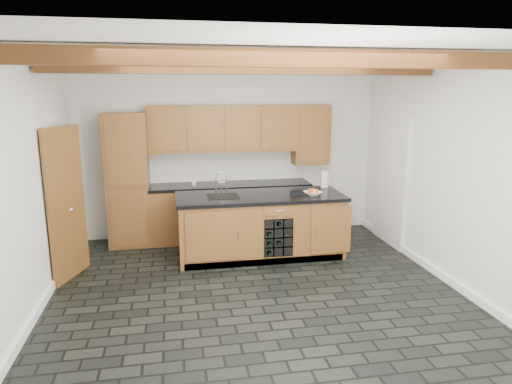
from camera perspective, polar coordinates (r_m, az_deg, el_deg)
ground at (r=5.75m, az=0.03°, el=-12.45°), size 5.00×5.00×0.00m
room_shell at (r=5.79m, az=-1.77°, el=3.56°), size 5.01×5.00×5.00m
back_cabinetry at (r=7.52m, az=-5.93°, el=1.37°), size 3.65×0.62×2.20m
island at (r=6.82m, az=0.58°, el=-4.20°), size 2.48×0.96×0.93m
faucet at (r=6.66m, az=-4.20°, el=-0.20°), size 0.45×0.40×0.34m
kitchen_scale at (r=6.79m, az=5.14°, el=0.00°), size 0.22×0.15×0.06m
fruit_bowl at (r=6.72m, az=7.12°, el=-0.18°), size 0.31×0.31×0.06m
fruit_cluster at (r=6.71m, az=7.12°, el=0.09°), size 0.16×0.17×0.07m
paper_towel at (r=7.30m, az=8.59°, el=1.60°), size 0.12×0.12×0.26m
mug at (r=7.43m, az=-7.78°, el=1.11°), size 0.09×0.09×0.08m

